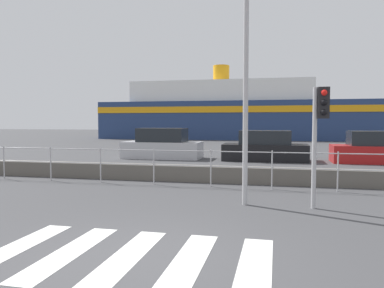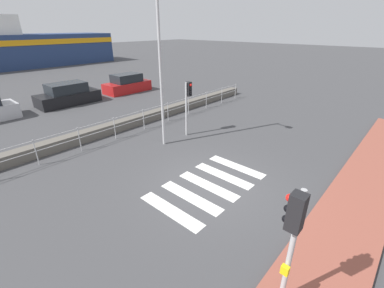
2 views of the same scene
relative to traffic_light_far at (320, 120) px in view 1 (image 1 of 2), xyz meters
The scene contains 10 objects.
ground_plane 5.04m from the traffic_light_far, 127.21° to the right, with size 160.00×160.00×0.00m, color #424244.
crosswalk 5.13m from the traffic_light_far, 128.89° to the right, with size 4.05×2.40×0.01m.
seawall 4.55m from the traffic_light_far, 131.73° to the left, with size 23.62×0.55×0.50m.
harbor_fence 3.81m from the traffic_light_far, 141.02° to the left, with size 21.30×0.04×1.10m.
traffic_light_far is the anchor object (origin of this frame).
streetlamp 2.69m from the traffic_light_far, behind, with size 0.32×1.05×6.72m.
ferry_boat 33.50m from the traffic_light_far, 96.27° to the left, with size 35.30×6.61×8.19m.
parked_car_silver 12.35m from the traffic_light_far, 123.49° to the left, with size 4.09×1.75×1.59m.
parked_car_black 10.44m from the traffic_light_far, 98.14° to the left, with size 4.11×1.87×1.49m.
parked_car_red 10.93m from the traffic_light_far, 70.89° to the left, with size 3.81×1.74×1.49m.
Camera 1 is at (1.88, -4.88, 1.92)m, focal length 35.00 mm.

